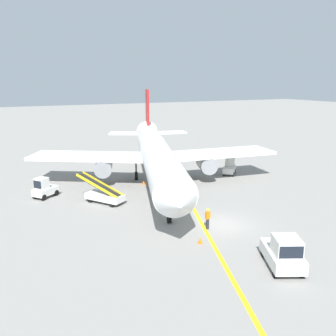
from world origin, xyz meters
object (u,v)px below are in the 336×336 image
at_px(airliner, 156,153).
at_px(belt_loader_forward_hold, 104,195).
at_px(safety_cone_nose_right, 144,183).
at_px(ground_crew_marshaller, 208,218).
at_px(baggage_tug_near_wing, 44,189).
at_px(baggage_tug_by_cargo_door, 230,167).
at_px(pushback_tug, 284,253).
at_px(safety_cone_nose_left, 200,240).

relative_size(airliner, belt_loader_forward_hold, 7.12).
bearing_deg(airliner, belt_loader_forward_hold, -150.29).
bearing_deg(belt_loader_forward_hold, safety_cone_nose_right, 35.00).
relative_size(airliner, ground_crew_marshaller, 20.21).
xyz_separation_m(airliner, belt_loader_forward_hold, (-7.27, -4.15, -2.64)).
bearing_deg(safety_cone_nose_right, baggage_tug_near_wing, 179.82).
relative_size(airliner, safety_cone_nose_right, 78.08).
distance_m(baggage_tug_by_cargo_door, belt_loader_forward_hold, 17.36).
bearing_deg(pushback_tug, airliner, 88.23).
height_order(pushback_tug, baggage_tug_near_wing, pushback_tug).
relative_size(baggage_tug_by_cargo_door, ground_crew_marshaller, 1.55).
relative_size(airliner, pushback_tug, 8.45).
relative_size(baggage_tug_by_cargo_door, safety_cone_nose_left, 6.00).
relative_size(baggage_tug_near_wing, belt_loader_forward_hold, 0.56).
bearing_deg(ground_crew_marshaller, belt_loader_forward_hold, 120.00).
distance_m(belt_loader_forward_hold, ground_crew_marshaller, 11.15).
xyz_separation_m(baggage_tug_near_wing, ground_crew_marshaller, (10.51, -13.66, -0.02)).
xyz_separation_m(pushback_tug, belt_loader_forward_hold, (-6.62, 16.82, -0.22)).
bearing_deg(belt_loader_forward_hold, ground_crew_marshaller, -60.00).
xyz_separation_m(baggage_tug_by_cargo_door, belt_loader_forward_hold, (-16.99, -3.56, -0.15)).
height_order(airliner, pushback_tug, airliner).
relative_size(airliner, safety_cone_nose_left, 78.08).
distance_m(airliner, ground_crew_marshaller, 14.13).
relative_size(pushback_tug, safety_cone_nose_left, 9.24).
relative_size(baggage_tug_near_wing, safety_cone_nose_right, 6.12).
height_order(belt_loader_forward_hold, safety_cone_nose_right, belt_loader_forward_hold).
bearing_deg(airliner, baggage_tug_by_cargo_door, -3.47).
bearing_deg(pushback_tug, baggage_tug_near_wing, 119.04).
distance_m(ground_crew_marshaller, safety_cone_nose_left, 2.79).
distance_m(baggage_tug_by_cargo_door, ground_crew_marshaller, 17.46).
relative_size(ground_crew_marshaller, safety_cone_nose_right, 3.86).
bearing_deg(baggage_tug_near_wing, safety_cone_nose_right, -0.18).
distance_m(airliner, safety_cone_nose_left, 16.48).
bearing_deg(ground_crew_marshaller, baggage_tug_near_wing, 127.59).
distance_m(pushback_tug, safety_cone_nose_left, 5.98).
bearing_deg(baggage_tug_near_wing, belt_loader_forward_hold, -39.01).
relative_size(airliner, baggage_tug_by_cargo_door, 13.00).
xyz_separation_m(airliner, pushback_tug, (-0.65, -20.96, -2.42)).
height_order(airliner, ground_crew_marshaller, airliner).
distance_m(baggage_tug_near_wing, safety_cone_nose_left, 17.89).
height_order(baggage_tug_near_wing, baggage_tug_by_cargo_door, same).
height_order(belt_loader_forward_hold, safety_cone_nose_left, belt_loader_forward_hold).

